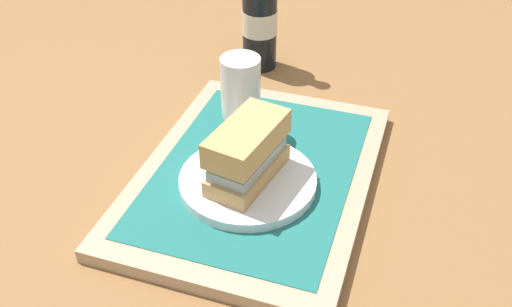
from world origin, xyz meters
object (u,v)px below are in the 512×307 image
(sandwich, at_px, (246,150))
(beer_glass, at_px, (241,93))
(beer_bottle, at_px, (260,15))
(plate, at_px, (245,180))

(sandwich, bearing_deg, beer_glass, 33.19)
(beer_bottle, bearing_deg, sandwich, -164.58)
(plate, height_order, sandwich, sandwich)
(plate, relative_size, sandwich, 1.36)
(plate, relative_size, beer_bottle, 0.71)
(sandwich, distance_m, beer_bottle, 0.38)
(beer_glass, xyz_separation_m, beer_bottle, (0.25, 0.05, 0.02))
(beer_glass, relative_size, beer_bottle, 0.47)
(sandwich, relative_size, beer_glass, 1.12)
(sandwich, xyz_separation_m, beer_glass, (0.12, 0.05, 0.01))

